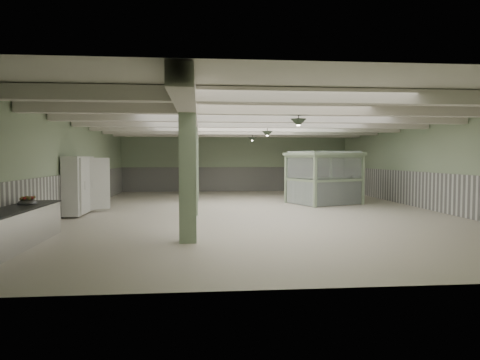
{
  "coord_description": "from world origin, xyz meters",
  "views": [
    {
      "loc": [
        -2.18,
        -16.6,
        2.1
      ],
      "look_at": [
        -0.79,
        -1.47,
        1.3
      ],
      "focal_mm": 32.0,
      "sensor_mm": 36.0,
      "label": 1
    }
  ],
  "objects": [
    {
      "name": "wall_left",
      "position": [
        -7.0,
        0.0,
        1.8
      ],
      "size": [
        0.02,
        20.0,
        3.6
      ],
      "primitive_type": "cube",
      "color": "#9BB18E",
      "rests_on": "floor"
    },
    {
      "name": "beam_e",
      "position": [
        0.0,
        2.5,
        3.42
      ],
      "size": [
        13.9,
        0.35,
        0.32
      ],
      "primitive_type": "cube",
      "color": "silver",
      "rests_on": "ceiling"
    },
    {
      "name": "veg_colander",
      "position": [
        -6.58,
        -5.33,
        1.01
      ],
      "size": [
        0.61,
        0.61,
        0.21
      ],
      "primitive_type": null,
      "rotation": [
        0.0,
        0.0,
        0.41
      ],
      "color": "#44454A",
      "rests_on": "prep_counter"
    },
    {
      "name": "floor",
      "position": [
        0.0,
        0.0,
        0.0
      ],
      "size": [
        20.0,
        20.0,
        0.0
      ],
      "primitive_type": "plane",
      "color": "beige",
      "rests_on": "ground"
    },
    {
      "name": "beam_d",
      "position": [
        0.0,
        0.0,
        3.42
      ],
      "size": [
        13.9,
        0.35,
        0.32
      ],
      "primitive_type": "cube",
      "color": "silver",
      "rests_on": "ceiling"
    },
    {
      "name": "wainscot_left",
      "position": [
        -6.97,
        0.0,
        0.75
      ],
      "size": [
        0.05,
        19.9,
        1.5
      ],
      "primitive_type": "cube",
      "color": "white",
      "rests_on": "floor"
    },
    {
      "name": "girder",
      "position": [
        -2.5,
        0.0,
        3.38
      ],
      "size": [
        0.45,
        19.9,
        0.4
      ],
      "primitive_type": "cube",
      "color": "silver",
      "rests_on": "ceiling"
    },
    {
      "name": "wainscot_back",
      "position": [
        0.0,
        9.97,
        0.75
      ],
      "size": [
        13.9,
        0.05,
        1.5
      ],
      "primitive_type": "cube",
      "color": "white",
      "rests_on": "floor"
    },
    {
      "name": "guard_booth",
      "position": [
        3.41,
        2.43,
        1.61
      ],
      "size": [
        3.59,
        3.35,
        2.39
      ],
      "rotation": [
        0.0,
        0.0,
        0.38
      ],
      "color": "#94A987",
      "rests_on": "floor"
    },
    {
      "name": "beam_f",
      "position": [
        0.0,
        5.0,
        3.42
      ],
      "size": [
        13.9,
        0.35,
        0.32
      ],
      "primitive_type": "cube",
      "color": "silver",
      "rests_on": "ceiling"
    },
    {
      "name": "wall_front",
      "position": [
        0.0,
        -10.0,
        1.8
      ],
      "size": [
        14.0,
        0.02,
        3.6
      ],
      "primitive_type": "cube",
      "color": "#9BB18E",
      "rests_on": "floor"
    },
    {
      "name": "walkin_cooler",
      "position": [
        -6.62,
        -0.46,
        1.04
      ],
      "size": [
        1.1,
        2.27,
        2.08
      ],
      "color": "silver",
      "rests_on": "floor"
    },
    {
      "name": "prep_counter",
      "position": [
        -6.54,
        -6.79,
        0.46
      ],
      "size": [
        0.9,
        5.13,
        0.91
      ],
      "color": "silver",
      "rests_on": "floor"
    },
    {
      "name": "wall_back",
      "position": [
        0.0,
        10.0,
        1.8
      ],
      "size": [
        14.0,
        0.02,
        3.6
      ],
      "primitive_type": "cube",
      "color": "#9BB18E",
      "rests_on": "floor"
    },
    {
      "name": "beam_c",
      "position": [
        0.0,
        -2.5,
        3.42
      ],
      "size": [
        13.9,
        0.35,
        0.32
      ],
      "primitive_type": "cube",
      "color": "silver",
      "rests_on": "ceiling"
    },
    {
      "name": "column_b",
      "position": [
        -2.5,
        -1.0,
        1.8
      ],
      "size": [
        0.42,
        0.42,
        3.6
      ],
      "primitive_type": "cube",
      "color": "#97B08D",
      "rests_on": "floor"
    },
    {
      "name": "column_a",
      "position": [
        -2.5,
        -6.0,
        1.8
      ],
      "size": [
        0.42,
        0.42,
        3.6
      ],
      "primitive_type": "cube",
      "color": "#97B08D",
      "rests_on": "floor"
    },
    {
      "name": "beam_b",
      "position": [
        0.0,
        -5.0,
        3.42
      ],
      "size": [
        13.9,
        0.35,
        0.32
      ],
      "primitive_type": "cube",
      "color": "silver",
      "rests_on": "ceiling"
    },
    {
      "name": "pendant_mid",
      "position": [
        0.5,
        0.5,
        3.05
      ],
      "size": [
        0.44,
        0.44,
        0.22
      ],
      "primitive_type": "cone",
      "rotation": [
        3.14,
        0.0,
        0.0
      ],
      "color": "#2E3B2C",
      "rests_on": "ceiling"
    },
    {
      "name": "wainscot_right",
      "position": [
        6.97,
        0.0,
        0.75
      ],
      "size": [
        0.05,
        19.9,
        1.5
      ],
      "primitive_type": "cube",
      "color": "white",
      "rests_on": "floor"
    },
    {
      "name": "filing_cabinet",
      "position": [
        4.94,
        2.78,
        0.64
      ],
      "size": [
        0.48,
        0.63,
        1.29
      ],
      "primitive_type": "cube",
      "rotation": [
        0.0,
        0.0,
        0.1
      ],
      "color": "#59594A",
      "rests_on": "floor"
    },
    {
      "name": "ceiling",
      "position": [
        0.0,
        0.0,
        3.6
      ],
      "size": [
        14.0,
        20.0,
        0.02
      ],
      "primitive_type": "cube",
      "color": "white",
      "rests_on": "wall_back"
    },
    {
      "name": "beam_g",
      "position": [
        0.0,
        7.5,
        3.42
      ],
      "size": [
        13.9,
        0.35,
        0.32
      ],
      "primitive_type": "cube",
      "color": "silver",
      "rests_on": "ceiling"
    },
    {
      "name": "beam_a",
      "position": [
        0.0,
        -7.5,
        3.42
      ],
      "size": [
        13.9,
        0.35,
        0.32
      ],
      "primitive_type": "cube",
      "color": "silver",
      "rests_on": "ceiling"
    },
    {
      "name": "wall_right",
      "position": [
        7.0,
        0.0,
        1.8
      ],
      "size": [
        0.02,
        20.0,
        3.6
      ],
      "primitive_type": "cube",
      "color": "#9BB18E",
      "rests_on": "floor"
    },
    {
      "name": "column_c",
      "position": [
        -2.5,
        4.0,
        1.8
      ],
      "size": [
        0.42,
        0.42,
        3.6
      ],
      "primitive_type": "cube",
      "color": "#97B08D",
      "rests_on": "floor"
    },
    {
      "name": "pendant_front",
      "position": [
        0.5,
        -5.0,
        3.05
      ],
      "size": [
        0.44,
        0.44,
        0.22
      ],
      "primitive_type": "cone",
      "rotation": [
        3.14,
        0.0,
        0.0
      ],
      "color": "#2E3B2C",
      "rests_on": "ceiling"
    },
    {
      "name": "pendant_back",
      "position": [
        0.5,
        5.5,
        3.05
      ],
      "size": [
        0.44,
        0.44,
        0.22
      ],
      "primitive_type": "cone",
      "rotation": [
        3.14,
        0.0,
        0.0
      ],
      "color": "#2E3B2C",
      "rests_on": "ceiling"
    },
    {
      "name": "column_d",
      "position": [
        -2.5,
        8.0,
        1.8
      ],
      "size": [
        0.42,
        0.42,
        3.6
      ],
      "primitive_type": "cube",
      "color": "#97B08D",
      "rests_on": "floor"
    }
  ]
}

